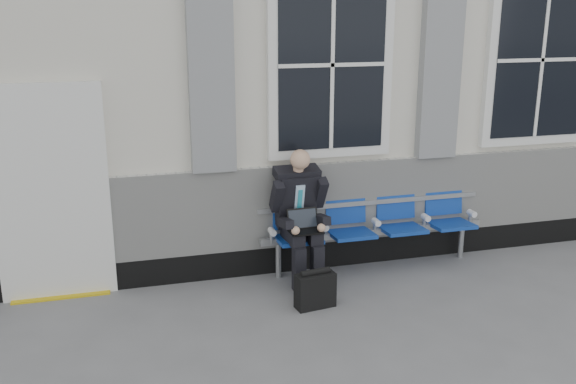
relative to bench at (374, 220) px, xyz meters
name	(u,v)px	position (x,y,z in m)	size (l,w,h in m)	color
ground	(575,298)	(1.66, -1.32, -0.55)	(70.00, 70.00, 0.00)	slate
station_building	(427,51)	(1.64, 2.15, 1.67)	(14.40, 4.40, 4.49)	silver
bench	(374,220)	(0.00, 0.00, 0.00)	(2.60, 0.47, 0.91)	#9EA0A3
businessman	(300,211)	(-0.90, -0.13, 0.22)	(0.58, 0.78, 1.43)	black
briefcase	(315,290)	(-0.93, -0.81, -0.37)	(0.41, 0.22, 0.40)	black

